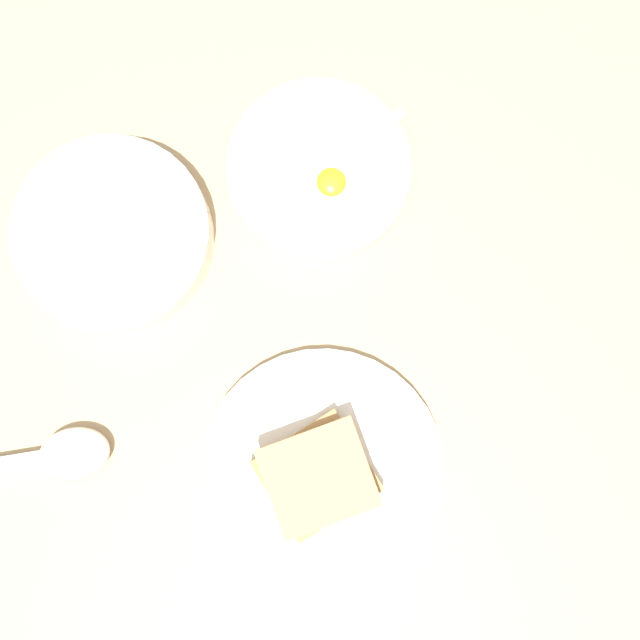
# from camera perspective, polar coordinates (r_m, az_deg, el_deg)

# --- Properties ---
(ground_plane) EXTENTS (3.00, 3.00, 0.00)m
(ground_plane) POSITION_cam_1_polar(r_m,az_deg,el_deg) (0.68, -7.01, -3.33)
(ground_plane) COLOR tan
(egg_bowl) EXTENTS (0.16, 0.16, 0.07)m
(egg_bowl) POSITION_cam_1_polar(r_m,az_deg,el_deg) (0.69, -0.15, 11.19)
(egg_bowl) COLOR white
(egg_bowl) RESTS_ON ground_plane
(toast_plate) EXTENTS (0.22, 0.22, 0.02)m
(toast_plate) POSITION_cam_1_polar(r_m,az_deg,el_deg) (0.67, 0.17, -11.47)
(toast_plate) COLOR white
(toast_plate) RESTS_ON ground_plane
(toast_sandwich) EXTENTS (0.12, 0.12, 0.04)m
(toast_sandwich) POSITION_cam_1_polar(r_m,az_deg,el_deg) (0.65, -0.19, -11.80)
(toast_sandwich) COLOR tan
(toast_sandwich) RESTS_ON toast_plate
(soup_spoon) EXTENTS (0.10, 0.13, 0.03)m
(soup_spoon) POSITION_cam_1_polar(r_m,az_deg,el_deg) (0.71, -19.00, -9.69)
(soup_spoon) COLOR white
(soup_spoon) RESTS_ON ground_plane
(congee_bowl) EXTENTS (0.18, 0.18, 0.04)m
(congee_bowl) POSITION_cam_1_polar(r_m,az_deg,el_deg) (0.70, -15.46, 6.26)
(congee_bowl) COLOR white
(congee_bowl) RESTS_ON ground_plane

